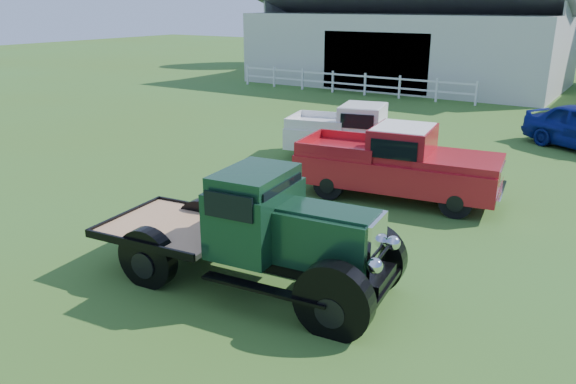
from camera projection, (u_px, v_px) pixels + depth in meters
The scene contains 6 objects.
ground at pixel (247, 256), 11.25m from camera, with size 120.00×120.00×0.00m, color #376D2B.
shed_left at pixel (409, 37), 34.62m from camera, with size 18.80×10.20×5.60m, color #B7B7B7, non-canonical shape.
fence_rail at pixel (349, 83), 31.07m from camera, with size 14.20×0.16×1.20m, color white, non-canonical shape.
vintage_flatbed at pixel (250, 229), 9.79m from camera, with size 5.43×2.15×2.15m, color #143722, non-canonical shape.
red_pickup at pixel (397, 162), 14.32m from camera, with size 5.24×2.02×1.91m, color #AC1720, non-canonical shape.
white_pickup at pixel (359, 133), 17.90m from camera, with size 4.75×1.84×1.74m, color silver, non-canonical shape.
Camera 1 is at (6.27, -8.14, 4.82)m, focal length 35.00 mm.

